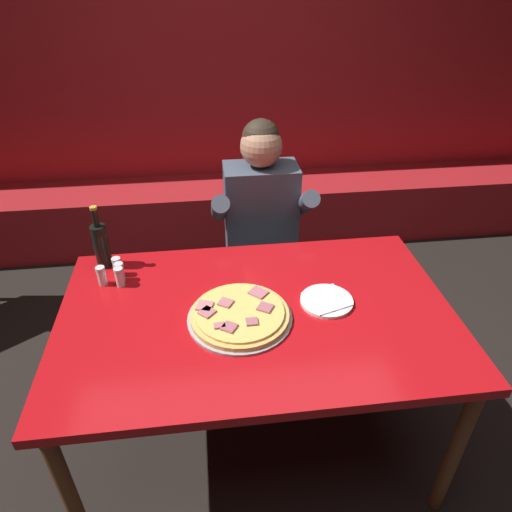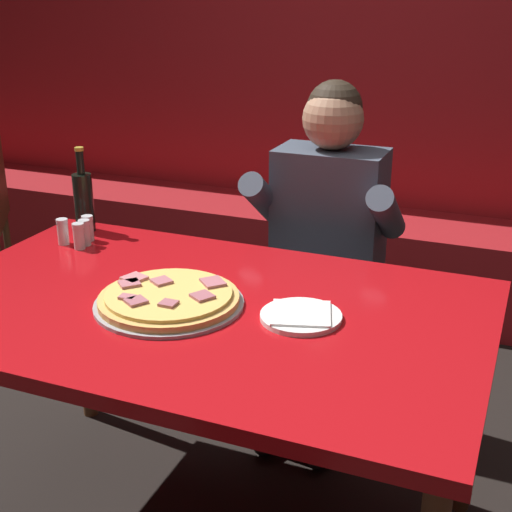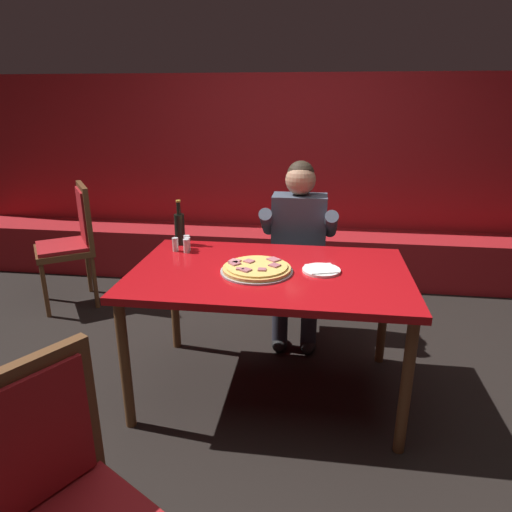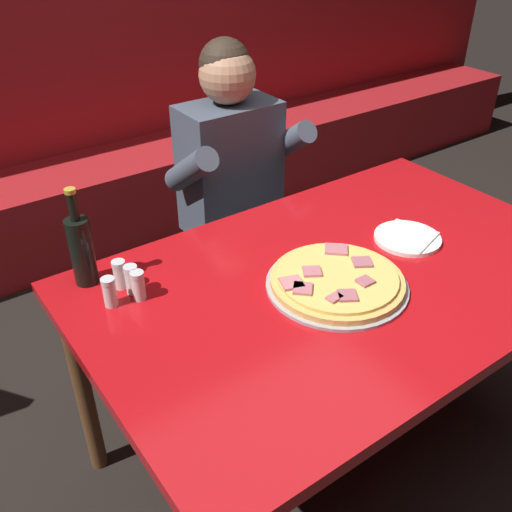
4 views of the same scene
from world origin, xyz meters
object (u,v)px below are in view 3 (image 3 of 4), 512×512
at_px(main_dining_table, 270,282).
at_px(pizza, 257,269).
at_px(plate_white_paper, 321,270).
at_px(shaker_red_pepper_flakes, 186,246).
at_px(beer_bottle, 180,228).
at_px(shaker_oregano, 175,245).
at_px(dining_chair_side_aisle, 57,506).
at_px(dining_chair_by_booth, 73,237).
at_px(shaker_parmesan, 188,245).
at_px(diner_seated_blue_shirt, 298,244).
at_px(shaker_black_pepper, 187,243).

bearing_deg(main_dining_table, pizza, -152.81).
relative_size(plate_white_paper, shaker_red_pepper_flakes, 2.44).
bearing_deg(beer_bottle, shaker_oregano, -85.39).
relative_size(main_dining_table, dining_chair_side_aisle, 1.54).
bearing_deg(shaker_oregano, beer_bottle, 94.61).
relative_size(plate_white_paper, dining_chair_by_booth, 0.21).
xyz_separation_m(beer_bottle, dining_chair_by_booth, (-1.13, 0.65, -0.30)).
bearing_deg(shaker_parmesan, shaker_red_pepper_flakes, -85.94).
bearing_deg(diner_seated_blue_shirt, shaker_parmesan, -146.32).
distance_m(beer_bottle, shaker_parmesan, 0.17).
distance_m(pizza, dining_chair_by_booth, 2.01).
xyz_separation_m(shaker_red_pepper_flakes, shaker_black_pepper, (-0.02, 0.08, 0.00)).
relative_size(plate_white_paper, shaker_parmesan, 2.44).
xyz_separation_m(shaker_black_pepper, dining_chair_by_booth, (-1.20, 0.73, -0.23)).
distance_m(shaker_oregano, diner_seated_blue_shirt, 0.88).
xyz_separation_m(plate_white_paper, shaker_black_pepper, (-0.84, 0.29, 0.03)).
bearing_deg(pizza, beer_bottle, 142.52).
height_order(beer_bottle, shaker_black_pepper, beer_bottle).
distance_m(plate_white_paper, beer_bottle, 0.99).
relative_size(main_dining_table, shaker_parmesan, 17.75).
xyz_separation_m(diner_seated_blue_shirt, dining_chair_side_aisle, (-0.58, -2.15, -0.13)).
height_order(shaker_parmesan, dining_chair_by_booth, dining_chair_by_booth).
bearing_deg(shaker_black_pepper, plate_white_paper, -19.11).
distance_m(pizza, diner_seated_blue_shirt, 0.78).
bearing_deg(shaker_red_pepper_flakes, dining_chair_by_booth, 146.47).
distance_m(beer_bottle, dining_chair_by_booth, 1.33).
distance_m(beer_bottle, dining_chair_side_aisle, 1.87).
bearing_deg(diner_seated_blue_shirt, plate_white_paper, -77.04).
bearing_deg(plate_white_paper, main_dining_table, -176.10).
bearing_deg(plate_white_paper, pizza, -171.15).
height_order(main_dining_table, dining_chair_side_aisle, dining_chair_side_aisle).
distance_m(main_dining_table, plate_white_paper, 0.29).
xyz_separation_m(plate_white_paper, diner_seated_blue_shirt, (-0.16, 0.70, -0.08)).
relative_size(shaker_black_pepper, dining_chair_side_aisle, 0.09).
bearing_deg(shaker_black_pepper, dining_chair_by_booth, 148.68).
bearing_deg(dining_chair_side_aisle, main_dining_table, 72.45).
relative_size(shaker_parmesan, diner_seated_blue_shirt, 0.07).
distance_m(plate_white_paper, dining_chair_by_booth, 2.29).
bearing_deg(pizza, dining_chair_by_booth, 147.51).
xyz_separation_m(shaker_black_pepper, shaker_oregano, (-0.06, -0.06, 0.00)).
bearing_deg(shaker_oregano, dining_chair_side_aisle, -84.50).
bearing_deg(beer_bottle, shaker_black_pepper, -50.46).
height_order(beer_bottle, diner_seated_blue_shirt, diner_seated_blue_shirt).
bearing_deg(beer_bottle, main_dining_table, -32.05).
xyz_separation_m(shaker_red_pepper_flakes, shaker_parmesan, (-0.00, 0.04, 0.00)).
distance_m(shaker_red_pepper_flakes, dining_chair_side_aisle, 1.69).
bearing_deg(shaker_parmesan, shaker_black_pepper, 111.26).
height_order(shaker_black_pepper, dining_chair_side_aisle, dining_chair_side_aisle).
height_order(shaker_red_pepper_flakes, dining_chair_side_aisle, dining_chair_side_aisle).
xyz_separation_m(plate_white_paper, shaker_oregano, (-0.90, 0.23, 0.03)).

